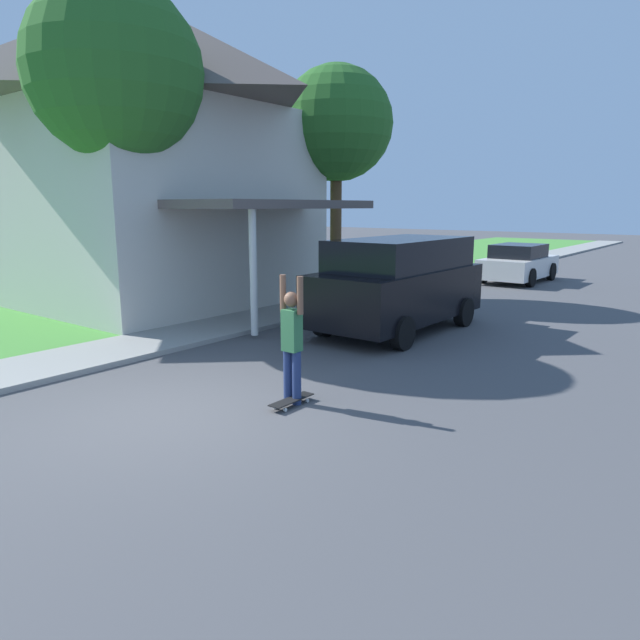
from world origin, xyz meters
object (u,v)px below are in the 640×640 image
car_down_street (518,264)px  skateboard (292,400)px  lawn_tree_near (115,74)px  lawn_tree_far (336,125)px  suv_parked (399,282)px  skateboarder (292,339)px

car_down_street → skateboard: size_ratio=5.10×
lawn_tree_near → lawn_tree_far: (0.70, 7.12, -0.36)m
skateboard → lawn_tree_far: bearing=122.9°
lawn_tree_near → suv_parked: lawn_tree_near is taller
skateboard → suv_parked: bearing=104.4°
skateboarder → lawn_tree_far: bearing=122.9°
suv_parked → lawn_tree_near: bearing=-143.5°
lawn_tree_far → skateboarder: size_ratio=3.70×
lawn_tree_far → car_down_street: 9.08m
skateboarder → lawn_tree_near: bearing=166.1°
lawn_tree_far → lawn_tree_near: bearing=-95.6°
suv_parked → skateboarder: 5.42m
lawn_tree_far → suv_parked: (4.31, -3.42, -4.14)m
car_down_street → skateboard: (2.21, -15.80, -0.61)m
skateboarder → skateboard: (0.07, -0.10, -0.89)m
car_down_street → skateboard: 15.97m
suv_parked → car_down_street: bearing=94.6°
lawn_tree_far → skateboard: bearing=-57.1°
lawn_tree_near → car_down_street: 15.55m
suv_parked → car_down_street: (-0.83, 10.44, -0.44)m
skateboard → car_down_street: bearing=98.0°
skateboarder → car_down_street: bearing=97.8°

